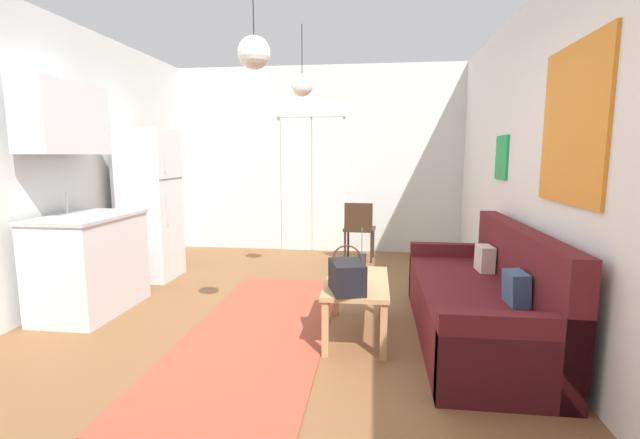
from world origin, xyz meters
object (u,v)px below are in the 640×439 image
coffee_table (357,288)px  refrigerator (149,205)px  bamboo_vase (362,263)px  handbag (347,276)px  pendant_lamp_far (302,85)px  pendant_lamp_near (254,53)px  accent_chair (359,227)px  couch (484,304)px

coffee_table → refrigerator: bearing=150.5°
bamboo_vase → handbag: bearing=-99.4°
refrigerator → pendant_lamp_far: pendant_lamp_far is taller
pendant_lamp_near → pendant_lamp_far: same height
accent_chair → pendant_lamp_near: size_ratio=1.09×
refrigerator → accent_chair: size_ratio=2.14×
handbag → pendant_lamp_far: bearing=111.1°
bamboo_vase → pendant_lamp_far: 1.97m
couch → accent_chair: (-1.08, 2.53, 0.19)m
accent_chair → pendant_lamp_far: 2.27m
couch → handbag: bearing=-162.0°
bamboo_vase → pendant_lamp_near: (-0.70, -0.75, 1.58)m
couch → pendant_lamp_near: pendant_lamp_near is taller
coffee_table → handbag: handbag is taller
couch → bamboo_vase: (-0.97, 0.21, 0.26)m
couch → pendant_lamp_far: (-1.63, 1.12, 1.88)m
handbag → pendant_lamp_near: 1.68m
coffee_table → pendant_lamp_far: 2.21m
handbag → accent_chair: size_ratio=0.47×
handbag → refrigerator: 3.00m
couch → coffee_table: bearing=-177.9°
couch → pendant_lamp_near: size_ratio=2.84×
bamboo_vase → pendant_lamp_near: 1.88m
coffee_table → handbag: (-0.06, -0.31, 0.18)m
couch → refrigerator: 3.80m
handbag → pendant_lamp_far: pendant_lamp_far is taller
bamboo_vase → refrigerator: bearing=155.2°
handbag → bamboo_vase: bearing=80.6°
couch → handbag: couch is taller
refrigerator → pendant_lamp_near: (1.82, -1.92, 1.25)m
refrigerator → pendant_lamp_far: (1.87, -0.25, 1.29)m
handbag → pendant_lamp_near: pendant_lamp_near is taller
coffee_table → refrigerator: size_ratio=0.54×
refrigerator → pendant_lamp_near: size_ratio=2.33×
refrigerator → pendant_lamp_near: 2.93m
coffee_table → handbag: bearing=-101.7°
pendant_lamp_near → couch: bearing=18.0°
bamboo_vase → handbag: (-0.09, -0.55, 0.03)m
bamboo_vase → pendant_lamp_far: pendant_lamp_far is taller
pendant_lamp_near → handbag: bearing=18.0°
refrigerator → pendant_lamp_near: pendant_lamp_near is taller
handbag → accent_chair: 2.88m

